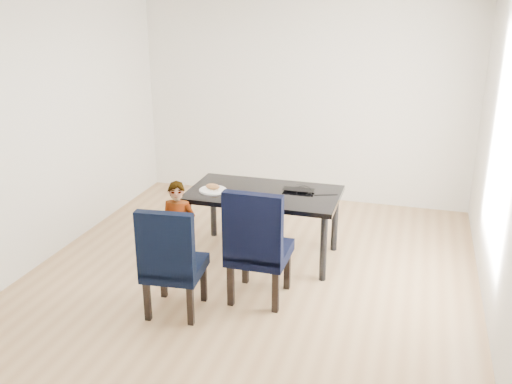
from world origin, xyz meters
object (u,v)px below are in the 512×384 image
(dining_table, at_px, (264,224))
(chair_right, at_px, (260,243))
(laptop, at_px, (299,189))
(chair_left, at_px, (175,258))
(plate, at_px, (213,190))
(child, at_px, (178,229))

(dining_table, bearing_deg, chair_right, -76.87)
(dining_table, distance_m, laptop, 0.55)
(dining_table, bearing_deg, chair_left, -109.33)
(dining_table, xyz_separation_m, chair_right, (0.20, -0.86, 0.19))
(chair_left, height_order, plate, chair_left)
(chair_left, bearing_deg, laptop, 55.98)
(dining_table, relative_size, child, 1.61)
(chair_left, distance_m, plate, 1.21)
(chair_right, bearing_deg, chair_left, -145.61)
(chair_left, xyz_separation_m, chair_right, (0.66, 0.45, 0.04))
(plate, height_order, laptop, laptop)
(dining_table, relative_size, chair_right, 1.42)
(dining_table, distance_m, plate, 0.67)
(chair_right, xyz_separation_m, child, (-0.91, 0.21, -0.06))
(child, height_order, plate, child)
(chair_right, distance_m, plate, 1.06)
(child, relative_size, laptop, 2.97)
(child, xyz_separation_m, plate, (0.18, 0.53, 0.26))
(chair_left, height_order, child, chair_left)
(child, relative_size, plate, 3.40)
(chair_right, relative_size, child, 1.13)
(dining_table, xyz_separation_m, chair_left, (-0.46, -1.31, 0.15))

